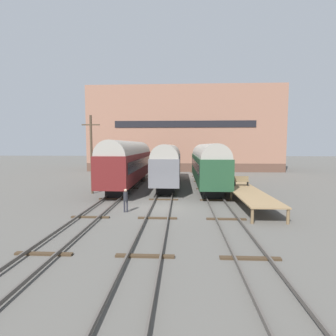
{
  "coord_description": "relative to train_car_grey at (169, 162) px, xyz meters",
  "views": [
    {
      "loc": [
        1.58,
        -20.01,
        4.88
      ],
      "look_at": [
        0.0,
        10.8,
        2.2
      ],
      "focal_mm": 28.0,
      "sensor_mm": 36.0,
      "label": 1
    }
  ],
  "objects": [
    {
      "name": "ground_plane",
      "position": [
        0.0,
        -12.08,
        -2.84
      ],
      "size": [
        200.0,
        200.0,
        0.0
      ],
      "primitive_type": "plane",
      "color": "#56544F"
    },
    {
      "name": "train_car_green",
      "position": [
        4.55,
        -2.03,
        0.04
      ],
      "size": [
        2.9,
        16.6,
        5.05
      ],
      "color": "black",
      "rests_on": "ground"
    },
    {
      "name": "train_car_grey",
      "position": [
        0.0,
        0.0,
        0.0
      ],
      "size": [
        2.85,
        17.65,
        4.97
      ],
      "color": "black",
      "rests_on": "ground"
    },
    {
      "name": "bench",
      "position": [
        7.26,
        -7.16,
        -1.3
      ],
      "size": [
        1.4,
        0.4,
        0.91
      ],
      "color": "brown",
      "rests_on": "station_platform"
    },
    {
      "name": "track_right",
      "position": [
        4.55,
        -12.08,
        -2.7
      ],
      "size": [
        2.6,
        60.0,
        0.26
      ],
      "color": "#4C4742",
      "rests_on": "ground"
    },
    {
      "name": "station_platform",
      "position": [
        7.11,
        -8.88,
        -1.87
      ],
      "size": [
        2.49,
        14.23,
        1.05
      ],
      "color": "#8C704C",
      "rests_on": "ground"
    },
    {
      "name": "person_worker",
      "position": [
        -2.47,
        -13.46,
        -1.81
      ],
      "size": [
        0.32,
        0.32,
        1.72
      ],
      "color": "#282833",
      "rests_on": "ground"
    },
    {
      "name": "track_left",
      "position": [
        -4.55,
        -12.08,
        -2.7
      ],
      "size": [
        2.6,
        60.0,
        0.26
      ],
      "color": "#4C4742",
      "rests_on": "ground"
    },
    {
      "name": "train_car_maroon",
      "position": [
        -4.55,
        -1.82,
        0.21
      ],
      "size": [
        3.02,
        17.35,
        5.37
      ],
      "color": "black",
      "rests_on": "ground"
    },
    {
      "name": "warehouse_building",
      "position": [
        2.13,
        22.08,
        5.07
      ],
      "size": [
        36.43,
        12.67,
        15.83
      ],
      "color": "brown",
      "rests_on": "ground"
    },
    {
      "name": "utility_pole",
      "position": [
        -7.45,
        -6.24,
        1.25
      ],
      "size": [
        1.8,
        0.24,
        7.86
      ],
      "color": "#473828",
      "rests_on": "ground"
    },
    {
      "name": "track_middle",
      "position": [
        0.0,
        -12.08,
        -2.7
      ],
      "size": [
        2.6,
        60.0,
        0.26
      ],
      "color": "#4C4742",
      "rests_on": "ground"
    }
  ]
}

